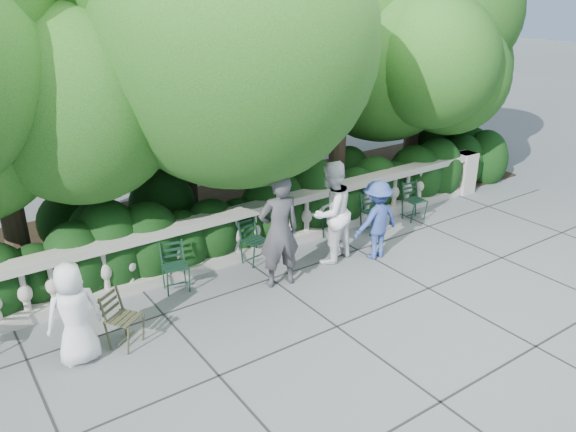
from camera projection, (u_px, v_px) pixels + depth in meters
ground at (322, 290)px, 9.43m from camera, size 90.00×90.00×0.00m
balustrade at (264, 228)px, 10.61m from camera, size 12.00×0.44×1.00m
shrub_hedge at (233, 230)px, 11.70m from camera, size 15.00×2.60×1.70m
tree_canopy at (252, 29)px, 10.69m from camera, size 15.04×6.52×6.78m
chair_b at (179, 294)px, 9.29m from camera, size 0.52×0.55×0.84m
chair_c at (260, 265)px, 10.25m from camera, size 0.51×0.55×0.84m
chair_d at (339, 241)px, 11.22m from camera, size 0.44×0.48×0.84m
chair_e at (417, 222)px, 12.12m from camera, size 0.50×0.53×0.84m
chair_f at (377, 234)px, 11.51m from camera, size 0.46×0.50×0.84m
chair_weathered at (136, 347)px, 7.94m from camera, size 0.63×0.64×0.84m
person_businessman at (74, 314)px, 7.39m from camera, size 0.72×0.47×1.47m
person_woman_grey at (279, 231)px, 9.24m from camera, size 0.79×0.59×1.97m
person_casual_man at (331, 212)px, 10.10m from camera, size 1.06×0.91×1.90m
person_older_blue at (377, 220)px, 10.29m from camera, size 0.97×0.56×1.50m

